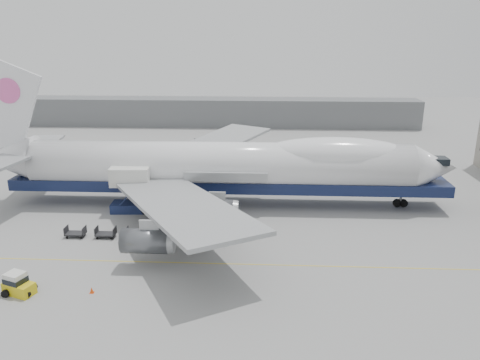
{
  "coord_description": "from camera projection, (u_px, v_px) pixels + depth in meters",
  "views": [
    {
      "loc": [
        5.83,
        -49.94,
        23.18
      ],
      "look_at": [
        3.0,
        6.0,
        5.45
      ],
      "focal_mm": 35.0,
      "sensor_mm": 36.0,
      "label": 1
    }
  ],
  "objects": [
    {
      "name": "dolly_2",
      "position": [
        136.0,
        234.0,
        54.96
      ],
      "size": [
        2.3,
        1.35,
        1.3
      ],
      "color": "#2D2D30",
      "rests_on": "ground"
    },
    {
      "name": "dolly_0",
      "position": [
        76.0,
        233.0,
        55.31
      ],
      "size": [
        2.3,
        1.35,
        1.3
      ],
      "color": "#2D2D30",
      "rests_on": "ground"
    },
    {
      "name": "traffic_cone",
      "position": [
        92.0,
        290.0,
        43.48
      ],
      "size": [
        0.39,
        0.39,
        0.58
      ],
      "rotation": [
        0.0,
        0.0,
        0.34
      ],
      "color": "#DF420B",
      "rests_on": "ground"
    },
    {
      "name": "dolly_3",
      "position": [
        167.0,
        235.0,
        54.79
      ],
      "size": [
        2.3,
        1.35,
        1.3
      ],
      "color": "#2D2D30",
      "rests_on": "ground"
    },
    {
      "name": "airliner",
      "position": [
        225.0,
        165.0,
        64.52
      ],
      "size": [
        67.0,
        55.3,
        19.98
      ],
      "color": "white",
      "rests_on": "ground"
    },
    {
      "name": "baggage_tug",
      "position": [
        18.0,
        285.0,
        43.19
      ],
      "size": [
        3.18,
        2.39,
        2.07
      ],
      "rotation": [
        0.0,
        0.0,
        -0.35
      ],
      "color": "gold",
      "rests_on": "ground"
    },
    {
      "name": "dolly_1",
      "position": [
        106.0,
        233.0,
        55.14
      ],
      "size": [
        2.3,
        1.35,
        1.3
      ],
      "color": "#2D2D30",
      "rests_on": "ground"
    },
    {
      "name": "hangar",
      "position": [
        202.0,
        112.0,
        120.9
      ],
      "size": [
        110.0,
        8.0,
        7.0
      ],
      "primitive_type": "cube",
      "color": "slate",
      "rests_on": "ground"
    },
    {
      "name": "dolly_5",
      "position": [
        229.0,
        236.0,
        54.44
      ],
      "size": [
        2.3,
        1.35,
        1.3
      ],
      "color": "#2D2D30",
      "rests_on": "ground"
    },
    {
      "name": "ground",
      "position": [
        212.0,
        239.0,
        54.82
      ],
      "size": [
        260.0,
        260.0,
        0.0
      ],
      "primitive_type": "plane",
      "color": "gray",
      "rests_on": "ground"
    },
    {
      "name": "apron_line",
      "position": [
        206.0,
        263.0,
        49.11
      ],
      "size": [
        60.0,
        0.15,
        0.01
      ],
      "primitive_type": "cube",
      "color": "gold",
      "rests_on": "ground"
    },
    {
      "name": "dolly_4",
      "position": [
        198.0,
        235.0,
        54.61
      ],
      "size": [
        2.3,
        1.35,
        1.3
      ],
      "color": "#2D2D30",
      "rests_on": "ground"
    },
    {
      "name": "catering_truck",
      "position": [
        131.0,
        187.0,
        62.45
      ],
      "size": [
        5.72,
        4.12,
        6.23
      ],
      "rotation": [
        0.0,
        0.0,
        0.06
      ],
      "color": "navy",
      "rests_on": "ground"
    }
  ]
}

